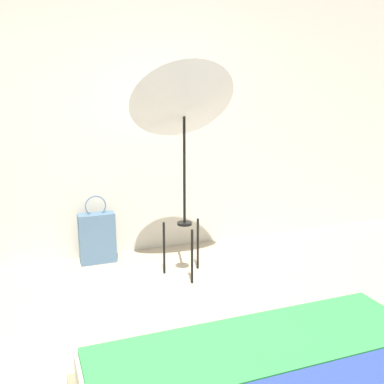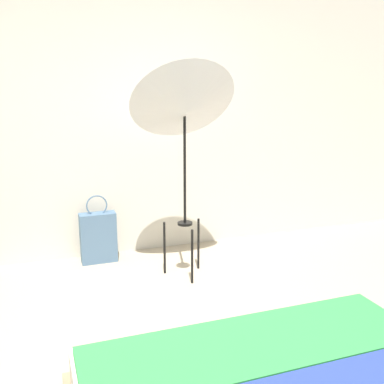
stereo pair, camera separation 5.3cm
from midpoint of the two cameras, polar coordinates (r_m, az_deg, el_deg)
The scene contains 3 objects.
wall_back at distance 4.21m, azimuth -9.59°, elevation 9.33°, with size 8.00×0.05×2.60m.
photo_umbrella at distance 3.59m, azimuth -0.53°, elevation 10.54°, with size 0.86×0.70×1.77m.
tote_bag at distance 4.19m, azimuth -11.45°, elevation -5.62°, with size 0.32×0.13×0.63m.
Camera 2 is at (-0.72, -1.81, 1.58)m, focal length 42.00 mm.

